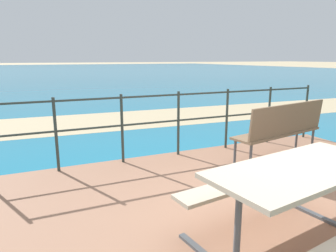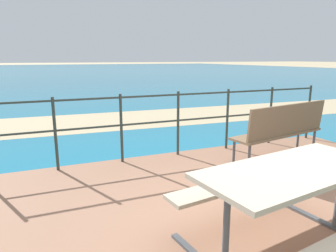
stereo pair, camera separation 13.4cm
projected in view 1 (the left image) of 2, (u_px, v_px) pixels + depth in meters
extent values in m
plane|color=tan|center=(282.00, 228.00, 3.11)|extent=(240.00, 240.00, 0.00)
cube|color=#996B51|center=(282.00, 225.00, 3.11)|extent=(6.40, 5.20, 0.06)
cube|color=teal|center=(51.00, 72.00, 38.82)|extent=(90.00, 90.00, 0.01)
cube|color=tan|center=(123.00, 120.00, 8.51)|extent=(54.06, 5.00, 0.01)
cube|color=#BCAD93|center=(302.00, 169.00, 2.48)|extent=(1.74, 0.95, 0.04)
cube|color=#BCAD93|center=(248.00, 182.00, 3.02)|extent=(1.67, 0.50, 0.04)
cylinder|color=#4C5156|center=(237.00, 237.00, 2.20)|extent=(0.06, 0.06, 0.75)
cube|color=#7A6047|center=(277.00, 133.00, 4.87)|extent=(1.80, 0.73, 0.04)
cube|color=#7A6047|center=(289.00, 119.00, 4.67)|extent=(1.74, 0.40, 0.48)
cylinder|color=#4C5156|center=(296.00, 138.00, 5.48)|extent=(0.04, 0.04, 0.47)
cylinder|color=#4C5156|center=(312.00, 141.00, 5.24)|extent=(0.04, 0.04, 0.47)
cylinder|color=#4C5156|center=(235.00, 153.00, 4.59)|extent=(0.04, 0.04, 0.47)
cylinder|color=#4C5156|center=(251.00, 158.00, 4.35)|extent=(0.04, 0.04, 0.47)
cylinder|color=#2D3833|center=(56.00, 135.00, 4.40)|extent=(0.04, 0.04, 1.10)
cylinder|color=#2D3833|center=(122.00, 129.00, 4.79)|extent=(0.04, 0.04, 1.10)
cylinder|color=#2D3833|center=(178.00, 124.00, 5.17)|extent=(0.04, 0.04, 1.10)
cylinder|color=#2D3833|center=(227.00, 119.00, 5.56)|extent=(0.04, 0.04, 1.10)
cylinder|color=#2D3833|center=(269.00, 115.00, 5.95)|extent=(0.04, 0.04, 1.10)
cylinder|color=#2D3833|center=(306.00, 112.00, 6.34)|extent=(0.04, 0.04, 1.10)
cylinder|color=#2D3833|center=(179.00, 95.00, 5.07)|extent=(5.90, 0.03, 0.03)
cylinder|color=#2D3833|center=(178.00, 120.00, 5.16)|extent=(5.90, 0.03, 0.03)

